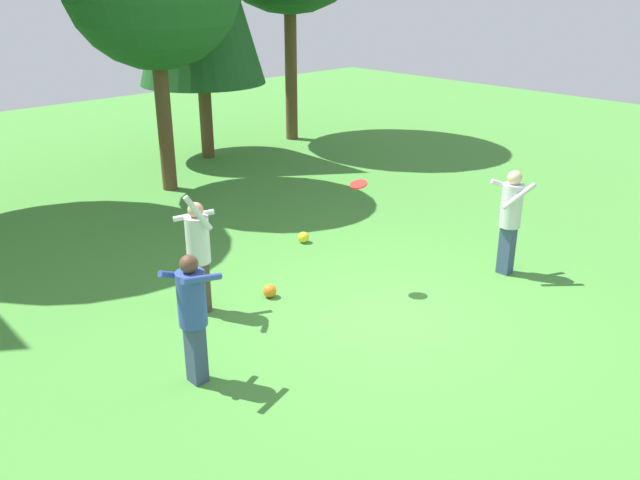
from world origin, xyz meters
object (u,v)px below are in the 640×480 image
(person_catcher, at_px, (511,213))
(person_bystander, at_px, (192,308))
(person_thrower, at_px, (198,248))
(ball_yellow, at_px, (303,237))
(frisbee, at_px, (359,184))
(ball_orange, at_px, (270,291))

(person_catcher, bearing_deg, person_bystander, 22.92)
(person_thrower, xyz_separation_m, person_bystander, (-1.07, -1.48, -0.02))
(person_thrower, xyz_separation_m, ball_yellow, (2.90, 0.99, -0.91))
(person_bystander, relative_size, frisbee, 6.00)
(person_bystander, relative_size, ball_orange, 8.01)
(person_thrower, relative_size, ball_orange, 8.96)
(frisbee, bearing_deg, person_thrower, 156.55)
(person_catcher, xyz_separation_m, person_bystander, (-5.52, 0.84, -0.06))
(person_thrower, relative_size, person_bystander, 1.12)
(person_bystander, height_order, ball_yellow, person_bystander)
(person_catcher, bearing_deg, person_thrower, 3.99)
(person_thrower, distance_m, ball_orange, 1.40)
(person_thrower, height_order, person_bystander, person_thrower)
(frisbee, height_order, ball_yellow, frisbee)
(person_catcher, relative_size, ball_orange, 8.44)
(ball_yellow, bearing_deg, person_catcher, -64.98)
(person_thrower, relative_size, person_catcher, 1.06)
(person_bystander, bearing_deg, person_thrower, 45.67)
(frisbee, xyz_separation_m, ball_orange, (-1.25, 0.65, -1.60))
(person_catcher, height_order, ball_yellow, person_catcher)
(ball_yellow, bearing_deg, ball_orange, -145.09)
(person_bystander, distance_m, frisbee, 3.45)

